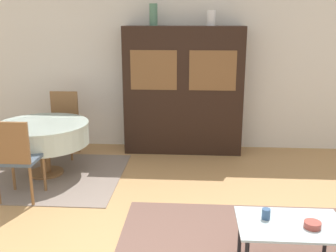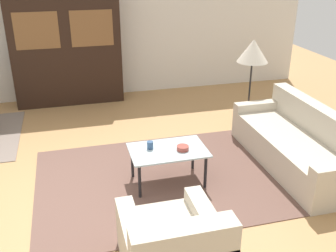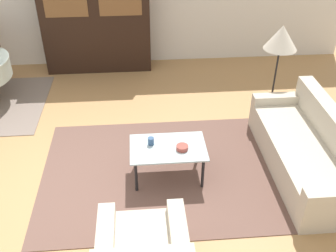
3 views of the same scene
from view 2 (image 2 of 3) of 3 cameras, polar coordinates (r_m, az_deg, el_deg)
The scene contains 10 objects.
ground_plane at distance 4.59m, azimuth -16.05°, elevation -11.12°, with size 14.00×14.00×0.00m, color tan.
wall_back at distance 7.53m, azimuth -17.31°, elevation 13.64°, with size 10.00×0.06×2.70m.
area_rug at distance 4.88m, azimuth -0.99°, elevation -7.72°, with size 2.99×2.23×0.01m.
couch at distance 5.35m, azimuth 18.41°, elevation -2.63°, with size 0.83×2.10×0.77m.
armchair at distance 3.46m, azimuth 0.73°, elevation -17.38°, with size 0.82×0.92×0.75m.
coffee_table at distance 4.62m, azimuth -0.00°, elevation -3.94°, with size 0.90×0.59×0.44m.
display_cabinet at distance 7.31m, azimuth -14.52°, elevation 10.98°, with size 1.89×0.47×2.03m.
floor_lamp at distance 6.26m, azimuth 12.22°, elevation 10.33°, with size 0.48×0.48×1.35m.
cup at distance 4.60m, azimuth -2.61°, elevation -2.80°, with size 0.07×0.07×0.09m.
bowl at distance 4.58m, azimuth 2.15°, elevation -3.21°, with size 0.14×0.14×0.05m.
Camera 2 is at (0.28, -3.79, 2.57)m, focal length 42.00 mm.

